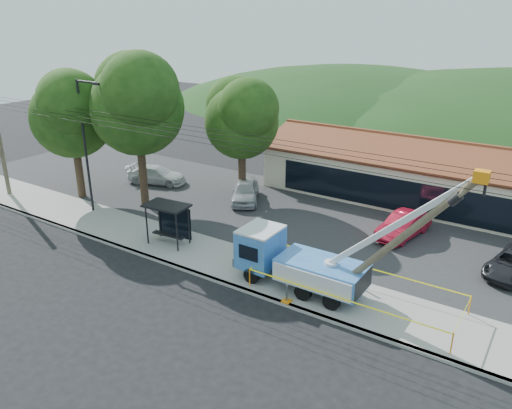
{
  "coord_description": "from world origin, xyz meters",
  "views": [
    {
      "loc": [
        12.93,
        -15.57,
        12.98
      ],
      "look_at": [
        -0.54,
        5.0,
        3.43
      ],
      "focal_mm": 35.0,
      "sensor_mm": 36.0,
      "label": 1
    }
  ],
  "objects_px": {
    "car_silver": "(245,202)",
    "car_red": "(402,238)",
    "bus_shelter": "(169,214)",
    "car_white": "(157,184)",
    "utility_truck": "(298,261)",
    "leaning_pole": "(402,237)",
    "car_dark": "(511,276)"
  },
  "relations": [
    {
      "from": "utility_truck",
      "to": "car_silver",
      "type": "relative_size",
      "value": 2.47
    },
    {
      "from": "car_red",
      "to": "car_silver",
      "type": "bearing_deg",
      "value": -167.79
    },
    {
      "from": "car_white",
      "to": "utility_truck",
      "type": "bearing_deg",
      "value": -132.41
    },
    {
      "from": "utility_truck",
      "to": "bus_shelter",
      "type": "bearing_deg",
      "value": 177.88
    },
    {
      "from": "car_red",
      "to": "bus_shelter",
      "type": "bearing_deg",
      "value": -131.9
    },
    {
      "from": "car_red",
      "to": "car_white",
      "type": "xyz_separation_m",
      "value": [
        -19.73,
        -0.74,
        0.0
      ]
    },
    {
      "from": "utility_truck",
      "to": "bus_shelter",
      "type": "xyz_separation_m",
      "value": [
        -8.73,
        0.32,
        0.4
      ]
    },
    {
      "from": "bus_shelter",
      "to": "car_red",
      "type": "height_order",
      "value": "bus_shelter"
    },
    {
      "from": "bus_shelter",
      "to": "car_dark",
      "type": "distance_m",
      "value": 18.99
    },
    {
      "from": "leaning_pole",
      "to": "car_white",
      "type": "distance_m",
      "value": 23.95
    },
    {
      "from": "utility_truck",
      "to": "leaning_pole",
      "type": "bearing_deg",
      "value": -0.93
    },
    {
      "from": "bus_shelter",
      "to": "car_silver",
      "type": "distance_m",
      "value": 8.47
    },
    {
      "from": "bus_shelter",
      "to": "car_dark",
      "type": "relative_size",
      "value": 0.6
    },
    {
      "from": "bus_shelter",
      "to": "car_dark",
      "type": "height_order",
      "value": "bus_shelter"
    },
    {
      "from": "bus_shelter",
      "to": "utility_truck",
      "type": "bearing_deg",
      "value": -7.51
    },
    {
      "from": "car_white",
      "to": "leaning_pole",
      "type": "bearing_deg",
      "value": -127.51
    },
    {
      "from": "car_dark",
      "to": "car_silver",
      "type": "bearing_deg",
      "value": -172.45
    },
    {
      "from": "utility_truck",
      "to": "leaning_pole",
      "type": "distance_m",
      "value": 5.56
    },
    {
      "from": "car_white",
      "to": "car_dark",
      "type": "bearing_deg",
      "value": -109.01
    },
    {
      "from": "car_silver",
      "to": "car_dark",
      "type": "height_order",
      "value": "car_silver"
    },
    {
      "from": "utility_truck",
      "to": "leaning_pole",
      "type": "relative_size",
      "value": 1.51
    },
    {
      "from": "leaning_pole",
      "to": "car_dark",
      "type": "height_order",
      "value": "leaning_pole"
    },
    {
      "from": "leaning_pole",
      "to": "car_silver",
      "type": "distance_m",
      "value": 16.89
    },
    {
      "from": "utility_truck",
      "to": "car_red",
      "type": "relative_size",
      "value": 2.49
    },
    {
      "from": "bus_shelter",
      "to": "car_red",
      "type": "distance_m",
      "value": 14.2
    },
    {
      "from": "car_silver",
      "to": "car_dark",
      "type": "bearing_deg",
      "value": -34.23
    },
    {
      "from": "leaning_pole",
      "to": "bus_shelter",
      "type": "distance_m",
      "value": 13.84
    },
    {
      "from": "utility_truck",
      "to": "leaning_pole",
      "type": "height_order",
      "value": "utility_truck"
    },
    {
      "from": "bus_shelter",
      "to": "car_dark",
      "type": "xyz_separation_m",
      "value": [
        17.56,
        6.97,
        -1.95
      ]
    },
    {
      "from": "leaning_pole",
      "to": "bus_shelter",
      "type": "height_order",
      "value": "leaning_pole"
    },
    {
      "from": "leaning_pole",
      "to": "car_white",
      "type": "relative_size",
      "value": 1.55
    },
    {
      "from": "car_silver",
      "to": "car_red",
      "type": "xyz_separation_m",
      "value": [
        11.49,
        0.22,
        0.0
      ]
    }
  ]
}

